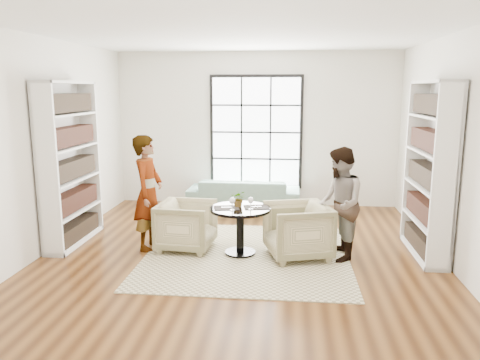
# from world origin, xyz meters

# --- Properties ---
(ground) EXTENTS (6.00, 6.00, 0.00)m
(ground) POSITION_xyz_m (0.00, 0.00, 0.00)
(ground) COLOR brown
(room_shell) EXTENTS (6.00, 6.01, 6.00)m
(room_shell) POSITION_xyz_m (0.00, 0.54, 1.26)
(room_shell) COLOR silver
(room_shell) RESTS_ON ground
(rug) EXTENTS (2.80, 2.80, 0.01)m
(rug) POSITION_xyz_m (0.09, -0.02, 0.01)
(rug) COLOR beige
(rug) RESTS_ON ground
(pedestal_table) EXTENTS (0.84, 0.84, 0.67)m
(pedestal_table) POSITION_xyz_m (-0.00, 0.02, 0.49)
(pedestal_table) COLOR black
(pedestal_table) RESTS_ON ground
(sofa) EXTENTS (2.11, 0.84, 0.61)m
(sofa) POSITION_xyz_m (-0.19, 2.45, 0.31)
(sofa) COLOR slate
(sofa) RESTS_ON ground
(armchair_left) EXTENTS (0.83, 0.81, 0.71)m
(armchair_left) POSITION_xyz_m (-0.79, 0.15, 0.35)
(armchair_left) COLOR #C5B08C
(armchair_left) RESTS_ON ground
(armchair_right) EXTENTS (1.02, 1.01, 0.75)m
(armchair_right) POSITION_xyz_m (0.79, -0.01, 0.38)
(armchair_right) COLOR #C0B089
(armchair_right) RESTS_ON ground
(person_left) EXTENTS (0.43, 0.63, 1.65)m
(person_left) POSITION_xyz_m (-1.34, 0.15, 0.83)
(person_left) COLOR gray
(person_left) RESTS_ON ground
(person_right) EXTENTS (0.63, 0.78, 1.53)m
(person_right) POSITION_xyz_m (1.34, -0.01, 0.77)
(person_right) COLOR gray
(person_right) RESTS_ON ground
(placemat_left) EXTENTS (0.39, 0.32, 0.01)m
(placemat_left) POSITION_xyz_m (-0.19, -0.02, 0.68)
(placemat_left) COLOR #272422
(placemat_left) RESTS_ON pedestal_table
(placemat_right) EXTENTS (0.39, 0.32, 0.01)m
(placemat_right) POSITION_xyz_m (0.22, 0.05, 0.68)
(placemat_right) COLOR #272422
(placemat_right) RESTS_ON pedestal_table
(cutlery_left) EXTENTS (0.18, 0.24, 0.01)m
(cutlery_left) POSITION_xyz_m (-0.19, -0.02, 0.68)
(cutlery_left) COLOR silver
(cutlery_left) RESTS_ON placemat_left
(cutlery_right) EXTENTS (0.18, 0.24, 0.01)m
(cutlery_right) POSITION_xyz_m (0.22, 0.05, 0.68)
(cutlery_right) COLOR silver
(cutlery_right) RESTS_ON placemat_right
(wine_glass_left) EXTENTS (0.08, 0.08, 0.18)m
(wine_glass_left) POSITION_xyz_m (-0.10, -0.14, 0.80)
(wine_glass_left) COLOR silver
(wine_glass_left) RESTS_ON pedestal_table
(wine_glass_right) EXTENTS (0.08, 0.08, 0.18)m
(wine_glass_right) POSITION_xyz_m (0.15, -0.07, 0.80)
(wine_glass_right) COLOR silver
(wine_glass_right) RESTS_ON pedestal_table
(flower_centerpiece) EXTENTS (0.21, 0.18, 0.23)m
(flower_centerpiece) POSITION_xyz_m (-0.03, 0.07, 0.79)
(flower_centerpiece) COLOR gray
(flower_centerpiece) RESTS_ON pedestal_table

